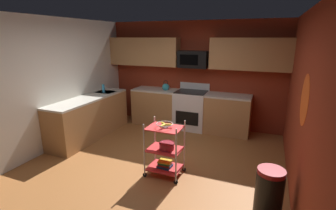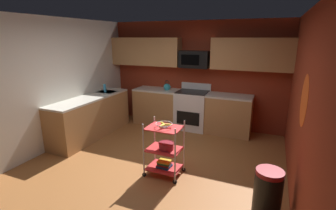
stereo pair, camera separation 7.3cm
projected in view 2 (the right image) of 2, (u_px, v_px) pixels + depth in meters
name	position (u px, v px, depth m)	size (l,w,h in m)	color
floor	(152.00, 167.00, 4.42)	(4.40, 4.80, 0.04)	#995B2D
wall_back	(195.00, 75.00, 6.23)	(4.52, 0.06, 2.60)	maroon
wall_left	(51.00, 85.00, 4.91)	(0.06, 4.80, 2.60)	silver
wall_right	(304.00, 110.00, 3.23)	(0.06, 4.80, 2.60)	maroon
wall_flower_decal	(304.00, 101.00, 3.08)	(0.66, 0.66, 0.00)	#E5591E
counter_run	(150.00, 113.00, 5.94)	(3.67, 2.77, 0.92)	#B27F4C
oven_range	(192.00, 110.00, 6.13)	(0.76, 0.65, 1.10)	white
upper_cabinets	(193.00, 53.00, 5.91)	(4.40, 0.33, 0.70)	#B27F4C
microwave	(195.00, 59.00, 5.90)	(0.70, 0.39, 0.40)	black
rolling_cart	(164.00, 149.00, 4.03)	(0.61, 0.43, 0.91)	silver
fruit_bowl	(164.00, 125.00, 3.92)	(0.27, 0.27, 0.07)	silver
mixing_bowl_large	(166.00, 146.00, 4.00)	(0.25, 0.25, 0.11)	maroon
book_stack	(164.00, 164.00, 4.10)	(0.23, 0.20, 0.11)	#1E4C8C
kettle	(167.00, 87.00, 6.25)	(0.21, 0.18, 0.26)	teal
dish_soap_bottle	(105.00, 88.00, 5.97)	(0.06, 0.06, 0.20)	#2D8CBF
trash_can	(267.00, 195.00, 3.07)	(0.34, 0.42, 0.66)	black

